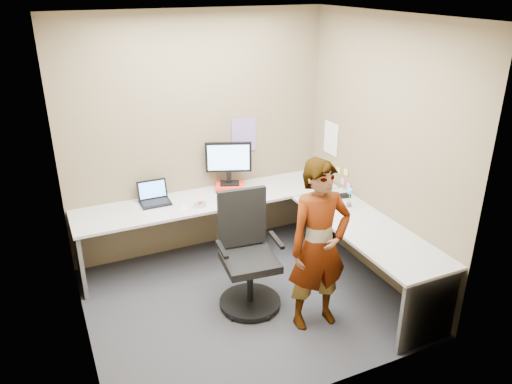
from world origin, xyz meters
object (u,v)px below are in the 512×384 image
desk (268,224)px  person (319,246)px  office_chair (248,262)px  monitor (229,160)px

desk → person: bearing=-87.8°
office_chair → person: (0.46, -0.53, 0.34)m
monitor → person: bearing=-62.7°
desk → monitor: size_ratio=5.97×
desk → office_chair: 0.60m
desk → monitor: monitor is taller
desk → office_chair: bearing=-135.8°
office_chair → person: size_ratio=0.70×
person → desk: bearing=94.5°
desk → office_chair: size_ratio=2.62×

